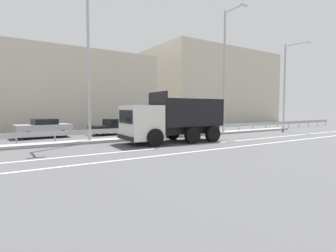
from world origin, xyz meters
TOP-DOWN VIEW (x-y plane):
  - ground_plane at (0.00, 0.00)m, footprint 320.00×320.00m
  - lane_strip_0 at (-1.87, -1.87)m, footprint 51.56×0.16m
  - lane_strip_1 at (-1.87, -3.88)m, footprint 51.56×0.16m
  - median_island at (0.00, 2.46)m, footprint 28.36×1.10m
  - median_guardrail at (0.00, 3.58)m, footprint 51.56×0.09m
  - dump_truck at (-2.73, -0.02)m, footprint 6.82×3.08m
  - median_road_sign at (2.66, 2.46)m, footprint 0.70×0.16m
  - street_lamp_1 at (-6.55, 2.54)m, footprint 0.70×1.86m
  - street_lamp_2 at (5.36, 2.44)m, footprint 0.70×2.31m
  - street_lamp_3 at (14.09, 2.20)m, footprint 0.71×2.59m
  - parked_car_2 at (-8.61, 7.53)m, footprint 3.99×2.30m
  - parked_car_3 at (-3.05, 7.18)m, footprint 4.12×2.27m
  - parked_car_4 at (2.98, 7.43)m, footprint 4.82×2.12m
  - background_building_0 at (-7.21, 17.53)m, footprint 21.67×12.65m
  - background_building_1 at (20.17, 21.39)m, footprint 21.78×14.19m

SIDE VIEW (x-z plane):
  - ground_plane at x=0.00m, z-range 0.00..0.00m
  - lane_strip_0 at x=-1.87m, z-range 0.00..0.01m
  - lane_strip_1 at x=-1.87m, z-range 0.00..0.01m
  - median_island at x=0.00m, z-range 0.00..0.18m
  - median_guardrail at x=0.00m, z-range 0.18..0.96m
  - parked_car_3 at x=-3.05m, z-range 0.01..1.35m
  - parked_car_4 at x=2.98m, z-range 0.03..1.41m
  - parked_car_2 at x=-8.61m, z-range 0.02..1.45m
  - dump_truck at x=-2.73m, z-range -0.39..2.85m
  - median_road_sign at x=2.66m, z-range 0.05..2.46m
  - background_building_0 at x=-7.21m, z-range 0.00..8.05m
  - street_lamp_3 at x=14.09m, z-range 0.53..9.46m
  - street_lamp_1 at x=-6.55m, z-range 0.45..10.28m
  - street_lamp_2 at x=5.36m, z-range 0.51..11.22m
  - background_building_1 at x=20.17m, z-range 0.00..11.87m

